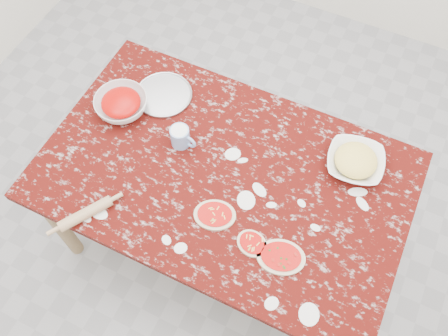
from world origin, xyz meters
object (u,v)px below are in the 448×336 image
(flour_mug, at_px, (181,137))
(rolling_pin, at_px, (86,214))
(sauce_bowl, at_px, (122,104))
(cheese_bowl, at_px, (355,162))
(worktable, at_px, (224,183))
(pizza_tray, at_px, (164,95))

(flour_mug, bearing_deg, rolling_pin, -110.87)
(sauce_bowl, height_order, cheese_bowl, sauce_bowl)
(worktable, relative_size, flour_mug, 12.47)
(pizza_tray, height_order, flour_mug, flour_mug)
(pizza_tray, relative_size, cheese_bowl, 1.09)
(worktable, distance_m, cheese_bowl, 0.58)
(sauce_bowl, bearing_deg, flour_mug, -7.84)
(flour_mug, bearing_deg, worktable, -13.99)
(pizza_tray, relative_size, flour_mug, 2.09)
(rolling_pin, bearing_deg, cheese_bowl, 37.51)
(worktable, distance_m, sauce_bowl, 0.60)
(cheese_bowl, distance_m, flour_mug, 0.77)
(worktable, height_order, cheese_bowl, cheese_bowl)
(rolling_pin, bearing_deg, pizza_tray, 91.65)
(worktable, bearing_deg, sauce_bowl, 169.57)
(rolling_pin, bearing_deg, sauce_bowl, 106.03)
(cheese_bowl, bearing_deg, pizza_tray, -178.78)
(sauce_bowl, xyz_separation_m, cheese_bowl, (1.08, 0.18, -0.01))
(sauce_bowl, relative_size, cheese_bowl, 1.00)
(sauce_bowl, bearing_deg, cheese_bowl, 9.24)
(worktable, height_order, pizza_tray, pizza_tray)
(pizza_tray, bearing_deg, rolling_pin, -88.35)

